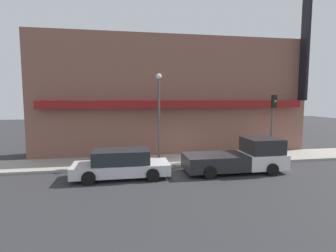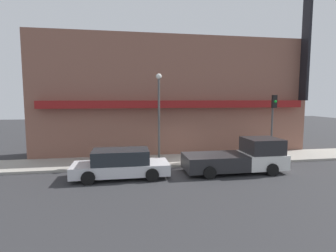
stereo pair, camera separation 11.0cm
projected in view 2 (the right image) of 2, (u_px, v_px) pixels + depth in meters
The scene contains 8 objects.
ground_plane at pixel (187, 167), 15.59m from camera, with size 80.00×80.00×0.00m, color #2D2D30.
sidewalk at pixel (182, 160), 17.07m from camera, with size 36.00×3.04×0.15m.
building at pixel (174, 96), 19.58m from camera, with size 19.80×3.80×11.24m.
pickup_truck at pixel (240, 157), 14.53m from camera, with size 5.54×2.26×1.85m.
parked_car at pixel (121, 164), 13.46m from camera, with size 4.89×2.07×1.46m.
fire_hydrant at pixel (142, 158), 15.88m from camera, with size 0.21×0.21×0.69m.
street_lamp at pixel (159, 106), 16.43m from camera, with size 0.36×0.36×5.46m.
traffic_light at pixel (273, 116), 16.49m from camera, with size 0.28×0.42×4.13m.
Camera 2 is at (-3.67, -14.84, 4.06)m, focal length 28.00 mm.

